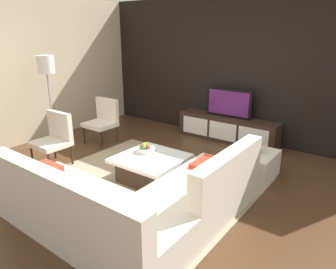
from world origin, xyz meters
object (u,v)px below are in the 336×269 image
(media_console, at_px, (227,129))
(television, at_px, (229,103))
(sectional_couch, at_px, (136,203))
(accent_chair_far, at_px, (103,118))
(accent_chair_near, at_px, (55,136))
(decorative_ball, at_px, (252,144))
(fruit_bowl, at_px, (145,149))
(coffee_table, at_px, (151,168))
(ottoman, at_px, (250,164))
(floor_lamp, at_px, (47,71))

(media_console, relative_size, television, 2.16)
(sectional_couch, height_order, accent_chair_far, accent_chair_far)
(television, height_order, accent_chair_near, television)
(decorative_ball, bearing_deg, media_console, 128.66)
(fruit_bowl, distance_m, decorative_ball, 1.60)
(accent_chair_far, bearing_deg, television, 30.76)
(fruit_bowl, distance_m, accent_chair_far, 1.80)
(television, bearing_deg, accent_chair_near, -122.62)
(sectional_couch, height_order, fruit_bowl, sectional_couch)
(television, bearing_deg, coffee_table, -92.49)
(coffee_table, distance_m, decorative_ball, 1.55)
(coffee_table, bearing_deg, sectional_couch, -58.53)
(coffee_table, bearing_deg, accent_chair_near, -164.66)
(fruit_bowl, bearing_deg, ottoman, 35.38)
(television, relative_size, accent_chair_near, 1.09)
(decorative_ball, bearing_deg, accent_chair_far, -175.16)
(coffee_table, relative_size, accent_chair_far, 1.07)
(decorative_ball, bearing_deg, accent_chair_near, -152.03)
(accent_chair_near, height_order, fruit_bowl, accent_chair_near)
(sectional_couch, bearing_deg, floor_lamp, 161.59)
(fruit_bowl, xyz_separation_m, decorative_ball, (1.30, 0.92, 0.09))
(media_console, xyz_separation_m, sectional_couch, (0.50, -3.27, 0.04))
(coffee_table, relative_size, accent_chair_near, 1.07)
(television, xyz_separation_m, ottoman, (1.02, -1.28, -0.58))
(sectional_couch, distance_m, accent_chair_near, 2.33)
(media_console, xyz_separation_m, accent_chair_near, (-1.76, -2.75, 0.24))
(ottoman, relative_size, decorative_ball, 2.81)
(fruit_bowl, bearing_deg, media_console, 82.72)
(coffee_table, height_order, floor_lamp, floor_lamp)
(ottoman, distance_m, decorative_ball, 0.32)
(floor_lamp, bearing_deg, fruit_bowl, 1.27)
(sectional_couch, xyz_separation_m, decorative_ball, (0.52, 2.00, 0.23))
(accent_chair_near, xyz_separation_m, ottoman, (2.78, 1.48, -0.29))
(sectional_couch, xyz_separation_m, accent_chair_far, (-2.45, 1.75, 0.20))
(accent_chair_near, bearing_deg, media_console, 57.10)
(sectional_couch, distance_m, floor_lamp, 3.43)
(media_console, distance_m, sectional_couch, 3.31)
(floor_lamp, distance_m, decorative_ball, 3.83)
(floor_lamp, xyz_separation_m, ottoman, (3.59, 0.97, -1.23))
(sectional_couch, bearing_deg, accent_chair_far, 144.56)
(accent_chair_far, bearing_deg, sectional_couch, -42.68)
(coffee_table, relative_size, floor_lamp, 0.54)
(media_console, xyz_separation_m, television, (0.00, 0.00, 0.53))
(television, distance_m, sectional_couch, 3.35)
(fruit_bowl, bearing_deg, floor_lamp, -178.73)
(television, xyz_separation_m, accent_chair_near, (-1.76, -2.75, -0.29))
(floor_lamp, distance_m, accent_chair_far, 1.34)
(accent_chair_near, relative_size, floor_lamp, 0.51)
(media_console, relative_size, accent_chair_near, 2.36)
(media_console, distance_m, accent_chair_near, 3.28)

